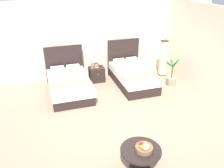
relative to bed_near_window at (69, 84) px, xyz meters
The scene contains 12 objects.
ground_plane 2.20m from the bed_near_window, 60.19° to the right, with size 9.39×9.78×0.02m, color #9E836A.
wall_back 1.94m from the bed_near_window, 47.94° to the left, with size 9.39×0.12×2.73m, color #EEE3CA.
wall_side_right 4.38m from the bed_near_window, 20.54° to the right, with size 0.12×5.38×2.73m, color #F3DEC5.
bed_near_window is the anchor object (origin of this frame).
bed_near_corner 2.16m from the bed_near_window, ahead, with size 1.20×2.10×1.34m.
nightstand 1.19m from the bed_near_window, 28.36° to the left, with size 0.52×0.42×0.52m.
table_lamp 1.30m from the bed_near_window, 29.20° to the left, with size 0.32×0.32×0.42m.
vase 1.08m from the bed_near_window, 30.52° to the left, with size 0.08×0.08×0.21m.
coffee_table 3.80m from the bed_near_window, 76.17° to the right, with size 0.80×0.80×0.47m.
fruit_bowl 3.87m from the bed_near_window, 75.68° to the right, with size 0.35×0.35×0.21m.
floor_lamp_corner 3.54m from the bed_near_window, ahead, with size 0.23×0.23×1.33m.
potted_palm 3.45m from the bed_near_window, ahead, with size 0.60×0.52×0.98m.
Camera 1 is at (-1.73, -5.06, 3.60)m, focal length 38.16 mm.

